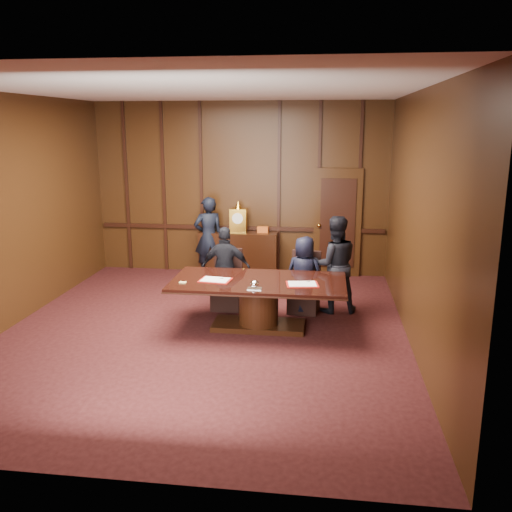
{
  "coord_description": "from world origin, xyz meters",
  "views": [
    {
      "loc": [
        1.75,
        -7.46,
        3.03
      ],
      "look_at": [
        0.7,
        0.63,
        1.05
      ],
      "focal_mm": 38.0,
      "sensor_mm": 36.0,
      "label": 1
    }
  ],
  "objects_px": {
    "conference_table": "(259,296)",
    "witness_left": "(209,237)",
    "signatory_left": "(226,269)",
    "witness_right": "(334,264)",
    "signatory_right": "(304,275)",
    "sideboard": "(239,252)"
  },
  "relations": [
    {
      "from": "signatory_left",
      "to": "signatory_right",
      "type": "xyz_separation_m",
      "value": [
        1.3,
        0.0,
        -0.06
      ]
    },
    {
      "from": "conference_table",
      "to": "witness_left",
      "type": "height_order",
      "value": "witness_left"
    },
    {
      "from": "witness_right",
      "to": "witness_left",
      "type": "bearing_deg",
      "value": -48.11
    },
    {
      "from": "witness_left",
      "to": "witness_right",
      "type": "relative_size",
      "value": 1.01
    },
    {
      "from": "signatory_left",
      "to": "witness_right",
      "type": "bearing_deg",
      "value": -178.09
    },
    {
      "from": "signatory_left",
      "to": "witness_right",
      "type": "xyz_separation_m",
      "value": [
        1.79,
        0.13,
        0.1
      ]
    },
    {
      "from": "witness_left",
      "to": "signatory_right",
      "type": "bearing_deg",
      "value": 111.8
    },
    {
      "from": "signatory_right",
      "to": "witness_left",
      "type": "distance_m",
      "value": 2.86
    },
    {
      "from": "conference_table",
      "to": "signatory_left",
      "type": "xyz_separation_m",
      "value": [
        -0.65,
        0.8,
        0.19
      ]
    },
    {
      "from": "signatory_left",
      "to": "witness_left",
      "type": "height_order",
      "value": "witness_left"
    },
    {
      "from": "conference_table",
      "to": "signatory_left",
      "type": "relative_size",
      "value": 1.86
    },
    {
      "from": "conference_table",
      "to": "signatory_right",
      "type": "distance_m",
      "value": 1.04
    },
    {
      "from": "signatory_right",
      "to": "witness_left",
      "type": "bearing_deg",
      "value": -29.33
    },
    {
      "from": "sideboard",
      "to": "signatory_left",
      "type": "xyz_separation_m",
      "value": [
        0.14,
        -2.17,
        0.22
      ]
    },
    {
      "from": "conference_table",
      "to": "signatory_right",
      "type": "relative_size",
      "value": 2.04
    },
    {
      "from": "conference_table",
      "to": "witness_left",
      "type": "xyz_separation_m",
      "value": [
        -1.38,
        2.81,
        0.31
      ]
    },
    {
      "from": "conference_table",
      "to": "witness_right",
      "type": "bearing_deg",
      "value": 39.16
    },
    {
      "from": "signatory_left",
      "to": "signatory_right",
      "type": "bearing_deg",
      "value": 177.88
    },
    {
      "from": "signatory_left",
      "to": "witness_right",
      "type": "relative_size",
      "value": 0.88
    },
    {
      "from": "conference_table",
      "to": "witness_left",
      "type": "bearing_deg",
      "value": 116.11
    },
    {
      "from": "conference_table",
      "to": "witness_right",
      "type": "xyz_separation_m",
      "value": [
        1.14,
        0.93,
        0.29
      ]
    },
    {
      "from": "witness_left",
      "to": "witness_right",
      "type": "distance_m",
      "value": 3.14
    }
  ]
}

